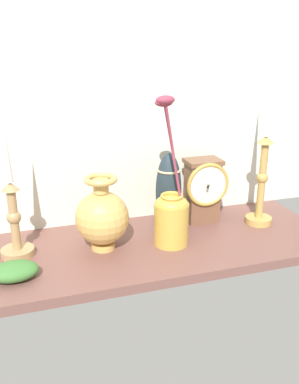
{
  "coord_description": "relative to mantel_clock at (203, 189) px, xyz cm",
  "views": [
    {
      "loc": [
        -27.99,
        -95.22,
        49.97
      ],
      "look_at": [
        2.1,
        0.0,
        14.0
      ],
      "focal_mm": 40.25,
      "sensor_mm": 36.0,
      "label": 1
    }
  ],
  "objects": [
    {
      "name": "ivy_sprig",
      "position": [
        -52.15,
        -16.92,
        -7.72
      ],
      "size": [
        10.69,
        7.48,
        4.02
      ],
      "color": "#3E7634",
      "rests_on": "ground_plane"
    },
    {
      "name": "brass_vase_jar",
      "position": [
        -13.55,
        -10.85,
        -1.28
      ],
      "size": [
        9.22,
        8.74,
        37.85
      ],
      "color": "gold",
      "rests_on": "ground_plane"
    },
    {
      "name": "brass_vase_bulbous",
      "position": [
        -30.58,
        -8.12,
        -1.14
      ],
      "size": [
        13.28,
        13.28,
        18.9
      ],
      "color": "tan",
      "rests_on": "ground_plane"
    },
    {
      "name": "tall_ceramic_vase",
      "position": [
        -10.84,
        -1.37,
        1.14
      ],
      "size": [
        6.96,
        6.96,
        21.44
      ],
      "color": "#23323B",
      "rests_on": "ground_plane"
    },
    {
      "name": "back_wall",
      "position": [
        -20.75,
        9.53,
        22.77
      ],
      "size": [
        120.0,
        2.0,
        65.0
      ],
      "primitive_type": "cube",
      "color": "silver",
      "rests_on": "ground_plane"
    },
    {
      "name": "candlestick_tall_left",
      "position": [
        -51.16,
        -5.68,
        0.49
      ],
      "size": [
        7.94,
        7.94,
        34.47
      ],
      "color": "tan",
      "rests_on": "ground_plane"
    },
    {
      "name": "candlestick_tall_center",
      "position": [
        14.86,
        -6.1,
        5.74
      ],
      "size": [
        7.4,
        7.4,
        45.19
      ],
      "color": "tan",
      "rests_on": "ground_plane"
    },
    {
      "name": "mantel_clock",
      "position": [
        0.0,
        0.0,
        0.0
      ],
      "size": [
        12.43,
        9.44,
        18.23
      ],
      "color": "brown",
      "rests_on": "ground_plane"
    },
    {
      "name": "ground_plane",
      "position": [
        -20.75,
        -8.97,
        -10.93
      ],
      "size": [
        100.0,
        36.0,
        2.4
      ],
      "primitive_type": "cube",
      "color": "brown"
    }
  ]
}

